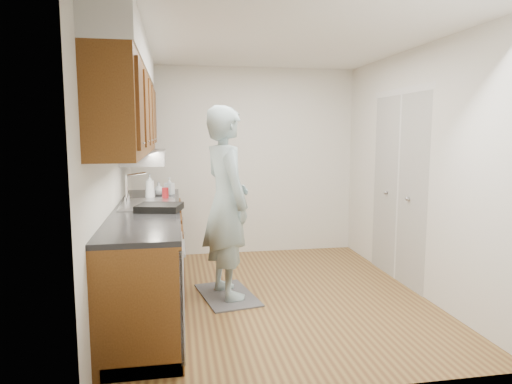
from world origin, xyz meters
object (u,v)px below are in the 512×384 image
person (226,190)px  dish_rack (159,207)px  soap_bottle_c (159,189)px  soda_can (165,194)px  soap_bottle_b (169,186)px  soap_bottle_a (150,186)px

person → dish_rack: 0.70m
soap_bottle_c → soda_can: soap_bottle_c is taller
soap_bottle_b → soda_can: (-0.04, -0.40, -0.03)m
soap_bottle_c → soda_can: (0.08, -0.37, -0.01)m
person → soap_bottle_a: size_ratio=7.90×
soda_can → dish_rack: bearing=-93.3°
soap_bottle_c → dish_rack: (0.04, -1.06, -0.04)m
soap_bottle_a → person: bearing=-33.5°
soap_bottle_c → dish_rack: 1.07m
soap_bottle_b → dish_rack: bearing=-94.1°
soap_bottle_a → dish_rack: soap_bottle_a is taller
soap_bottle_c → soap_bottle_a: bearing=-105.5°
soap_bottle_c → person: bearing=-49.2°
soap_bottle_b → soap_bottle_c: soap_bottle_b is taller
soap_bottle_c → dish_rack: bearing=-87.8°
soda_can → dish_rack: (-0.04, -0.69, -0.03)m
person → dish_rack: size_ratio=5.62×
person → soap_bottle_a: person is taller
dish_rack → soap_bottle_b: bearing=99.5°
soap_bottle_b → soap_bottle_a: bearing=-122.0°
soap_bottle_b → dish_rack: size_ratio=0.51×
person → soda_can: 0.74m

